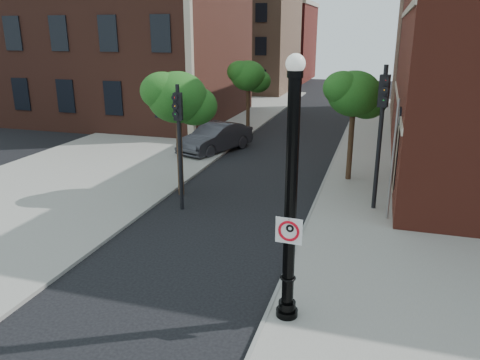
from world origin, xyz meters
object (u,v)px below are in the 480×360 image
(lamppost, at_px, (290,208))
(parked_car, at_px, (216,138))
(no_parking_sign, at_px, (289,231))
(traffic_signal_left, at_px, (179,127))
(traffic_signal_right, at_px, (382,115))

(lamppost, bearing_deg, parked_car, 115.54)
(no_parking_sign, distance_m, traffic_signal_left, 8.26)
(no_parking_sign, relative_size, traffic_signal_left, 0.13)
(parked_car, height_order, traffic_signal_left, traffic_signal_left)
(lamppost, xyz_separation_m, parked_car, (-7.19, 15.06, -2.05))
(traffic_signal_left, relative_size, traffic_signal_right, 0.87)
(lamppost, relative_size, parked_car, 1.25)
(no_parking_sign, bearing_deg, lamppost, 97.81)
(lamppost, relative_size, no_parking_sign, 10.14)
(no_parking_sign, height_order, traffic_signal_left, traffic_signal_left)
(no_parking_sign, bearing_deg, parked_car, 118.91)
(lamppost, height_order, traffic_signal_left, lamppost)
(parked_car, bearing_deg, lamppost, -44.54)
(lamppost, xyz_separation_m, traffic_signal_right, (1.78, 8.02, 0.85))
(traffic_signal_left, bearing_deg, no_parking_sign, -60.06)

